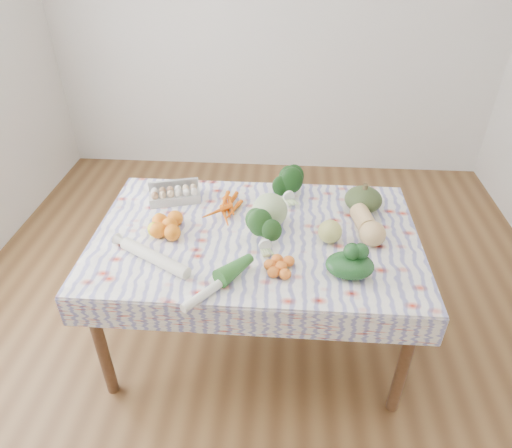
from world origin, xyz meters
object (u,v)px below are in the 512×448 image
butternut_squash (368,224)px  dining_table (256,246)px  grapefruit (330,232)px  kabocha_squash (363,199)px  egg_carton (175,196)px  cabbage (270,211)px

butternut_squash → dining_table: bearing=172.2°
dining_table → grapefruit: 0.40m
dining_table → kabocha_squash: kabocha_squash is taller
butternut_squash → grapefruit: 0.21m
kabocha_squash → butternut_squash: (-0.01, -0.23, -0.00)m
egg_carton → cabbage: cabbage is taller
egg_carton → kabocha_squash: bearing=-16.3°
dining_table → cabbage: cabbage is taller
dining_table → kabocha_squash: bearing=25.1°
egg_carton → grapefruit: grapefruit is taller
kabocha_squash → grapefruit: kabocha_squash is taller
cabbage → grapefruit: (0.30, -0.12, -0.03)m
egg_carton → butternut_squash: size_ratio=1.00×
kabocha_squash → grapefruit: bearing=-122.9°
dining_table → butternut_squash: (0.56, 0.03, 0.15)m
cabbage → butternut_squash: 0.50m
egg_carton → dining_table: bearing=-45.6°
egg_carton → kabocha_squash: kabocha_squash is taller
egg_carton → grapefruit: bearing=-36.2°
egg_carton → grapefruit: (0.85, -0.31, 0.02)m
dining_table → egg_carton: 0.57m
egg_carton → kabocha_squash: size_ratio=1.39×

